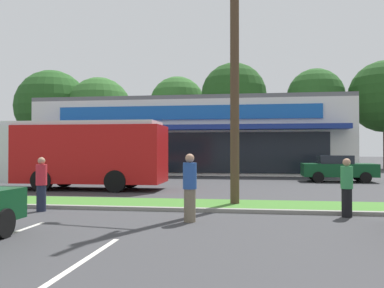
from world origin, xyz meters
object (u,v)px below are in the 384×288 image
object	(u,v)px
pedestrian_by_pole	(190,188)
pedestrian_mid	(41,184)
utility_pole	(231,28)
pedestrian_far	(347,188)
car_2	(124,167)
city_bus	(35,153)
car_1	(338,168)

from	to	relation	value
pedestrian_by_pole	pedestrian_mid	bearing A→B (deg)	-115.05
utility_pole	pedestrian_by_pole	distance (m)	6.02
pedestrian_by_pole	pedestrian_far	bearing A→B (deg)	97.09
utility_pole	car_2	world-z (taller)	utility_pole
car_2	city_bus	bearing A→B (deg)	-106.93
city_bus	car_1	distance (m)	16.98
city_bus	car_1	world-z (taller)	city_bus
car_2	pedestrian_far	size ratio (longest dim) A/B	2.85
city_bus	pedestrian_by_pole	world-z (taller)	city_bus
car_1	pedestrian_far	world-z (taller)	pedestrian_far
car_1	pedestrian_mid	xyz separation A→B (m)	(-11.48, -13.67, 0.04)
utility_pole	car_2	size ratio (longest dim) A/B	2.38
car_2	pedestrian_mid	xyz separation A→B (m)	(1.89, -14.14, 0.07)
car_2	pedestrian_far	world-z (taller)	pedestrian_far
utility_pole	car_2	xyz separation A→B (m)	(-7.65, 12.24, -5.23)
city_bus	pedestrian_mid	size ratio (longest dim) A/B	7.67
city_bus	pedestrian_by_pole	size ratio (longest dim) A/B	7.12
car_1	pedestrian_by_pole	size ratio (longest dim) A/B	2.34
pedestrian_far	utility_pole	bearing A→B (deg)	62.96
city_bus	pedestrian_mid	world-z (taller)	city_bus
car_1	utility_pole	bearing A→B (deg)	-115.90
utility_pole	city_bus	xyz separation A→B (m)	(-9.84, 5.04, -4.23)
utility_pole	city_bus	world-z (taller)	utility_pole
pedestrian_by_pole	pedestrian_mid	size ratio (longest dim) A/B	1.08
car_1	pedestrian_mid	bearing A→B (deg)	-130.01
car_1	car_2	xyz separation A→B (m)	(-13.36, 0.47, -0.04)
pedestrian_far	pedestrian_by_pole	bearing A→B (deg)	107.68
utility_pole	pedestrian_far	bearing A→B (deg)	-26.35
utility_pole	pedestrian_mid	size ratio (longest dim) A/B	6.74
pedestrian_far	car_1	bearing A→B (deg)	-10.64
utility_pole	pedestrian_by_pole	xyz separation A→B (m)	(-0.92, -3.08, -5.09)
city_bus	pedestrian_mid	distance (m)	8.10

